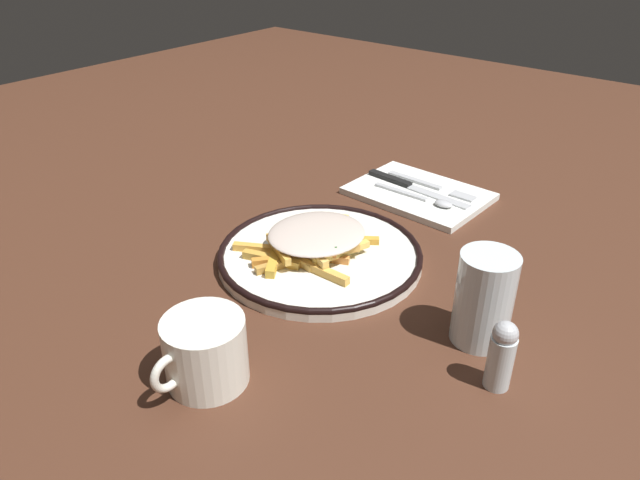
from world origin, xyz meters
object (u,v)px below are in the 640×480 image
Objects in this scene: napkin at (417,193)px; water_glass at (484,299)px; spoon at (426,199)px; fork at (431,186)px; knife at (408,185)px; plate at (320,254)px; fries_heap at (313,240)px; salt_shaker at (501,354)px; coffee_mug at (205,352)px.

water_glass is (0.29, 0.26, 0.05)m from napkin.
fork is at bearing -157.71° from spoon.
water_glass reaches higher than knife.
knife is at bearing -175.31° from plate.
knife is at bearing -94.44° from napkin.
spoon is at bearing 172.91° from plate.
plate is 0.25m from spoon.
napkin is at bearing 85.56° from knife.
napkin is (-0.28, -0.00, -0.00)m from plate.
fries_heap is at bearing -8.48° from spoon.
knife is 2.51× the size of salt_shaker.
fries_heap is at bearing -92.16° from water_glass.
salt_shaker is (0.07, 0.32, 0.01)m from fries_heap.
fork is 0.04m from knife.
water_glass is 0.08m from salt_shaker.
water_glass is (0.30, 0.28, 0.04)m from knife.
fork is 0.41m from water_glass.
napkin is 0.05m from spoon.
fries_heap is 0.29m from knife.
water_glass is at bearing 37.94° from fork.
fork is 1.53× the size of coffee_mug.
fork is 0.84× the size of knife.
salt_shaker is at bearing 40.28° from water_glass.
fries_heap is 1.36× the size of spoon.
coffee_mug is 1.37× the size of salt_shaker.
water_glass reaches higher than coffee_mug.
fries_heap is 0.29m from napkin.
fries_heap reaches higher than napkin.
plate is 2.56× the size of water_glass.
plate is 1.68× the size of fork.
fries_heap is at bearing -2.84° from fork.
spoon is at bearing 171.52° from fries_heap.
water_glass is at bearing 87.84° from fries_heap.
plate is at bearing -1.55° from fork.
plate and knife have the same top height.
water_glass reaches higher than fries_heap.
spoon is at bearing -176.70° from coffee_mug.
napkin is 0.03m from fork.
spoon reaches higher than knife.
knife is at bearing -136.90° from salt_shaker.
spoon is 0.43m from salt_shaker.
spoon is (0.03, 0.05, 0.00)m from knife.
coffee_mug is (0.57, 0.05, 0.03)m from fork.
fries_heap is 0.91× the size of napkin.
salt_shaker reaches higher than fries_heap.
coffee_mug is at bearing -52.34° from salt_shaker.
knife is (-0.00, -0.02, 0.01)m from napkin.
knife is 0.41m from water_glass.
water_glass is at bearing -139.72° from salt_shaker.
coffee_mug is (0.26, 0.07, 0.00)m from fries_heap.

